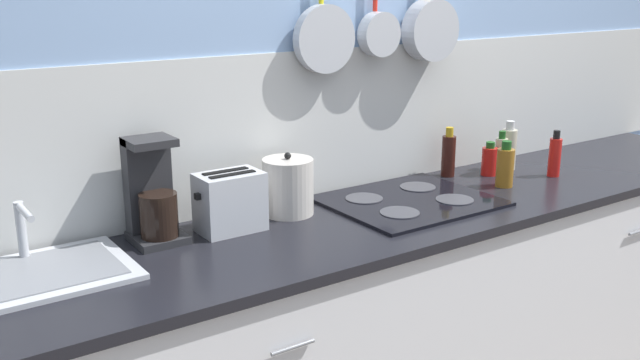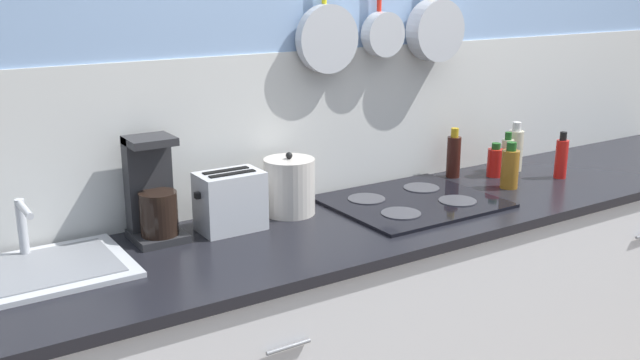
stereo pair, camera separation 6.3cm
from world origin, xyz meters
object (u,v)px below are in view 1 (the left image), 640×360
object	(u,v)px
bottle_dish_soap	(448,155)
bottle_cooking_wine	(506,167)
bottle_vinegar	(555,156)
bottle_sesame_oil	(501,154)
coffee_maker	(153,198)
kettle	(288,187)
bottle_olive_oil	(489,160)
toaster	(230,202)
bottle_hot_sauce	(509,148)

from	to	relation	value
bottle_dish_soap	bottle_cooking_wine	bearing A→B (deg)	-72.76
bottle_cooking_wine	bottle_vinegar	world-z (taller)	bottle_vinegar
bottle_sesame_oil	bottle_dish_soap	bearing A→B (deg)	159.42
coffee_maker	kettle	distance (m)	0.49
bottle_vinegar	kettle	bearing A→B (deg)	169.96
bottle_dish_soap	bottle_cooking_wine	xyz separation A→B (m)	(0.08, -0.24, -0.01)
coffee_maker	bottle_olive_oil	bearing A→B (deg)	-2.55
bottle_sesame_oil	bottle_olive_oil	bearing A→B (deg)	-178.39
coffee_maker	bottle_cooking_wine	xyz separation A→B (m)	(1.37, -0.22, -0.05)
bottle_dish_soap	kettle	bearing A→B (deg)	-177.00
bottle_vinegar	toaster	bearing A→B (deg)	173.24
toaster	bottle_olive_oil	bearing A→B (deg)	-0.20
bottle_olive_oil	bottle_hot_sauce	bearing A→B (deg)	8.73
toaster	bottle_cooking_wine	world-z (taller)	toaster
coffee_maker	bottle_cooking_wine	world-z (taller)	coffee_maker
bottle_cooking_wine	bottle_sesame_oil	xyz separation A→B (m)	(0.15, 0.16, -0.00)
toaster	bottle_hot_sauce	xyz separation A→B (m)	(1.36, 0.02, -0.00)
toaster	bottle_dish_soap	xyz separation A→B (m)	(1.06, 0.08, -0.01)
coffee_maker	bottle_vinegar	xyz separation A→B (m)	(1.66, -0.23, -0.05)
bottle_sesame_oil	bottle_hot_sauce	xyz separation A→B (m)	(0.07, 0.02, 0.01)
kettle	bottle_sesame_oil	bearing A→B (deg)	-2.31
coffee_maker	toaster	distance (m)	0.25
bottle_cooking_wine	bottle_olive_oil	bearing A→B (deg)	62.97
coffee_maker	toaster	world-z (taller)	coffee_maker
bottle_olive_oil	bottle_hot_sauce	distance (m)	0.15
coffee_maker	bottle_cooking_wine	size ratio (longest dim) A/B	1.79
coffee_maker	bottle_dish_soap	size ratio (longest dim) A/B	1.59
toaster	bottle_vinegar	xyz separation A→B (m)	(1.43, -0.17, -0.01)
bottle_sesame_oil	bottle_hot_sauce	size ratio (longest dim) A/B	0.85
bottle_olive_oil	bottle_hot_sauce	world-z (taller)	bottle_hot_sauce
kettle	toaster	bearing A→B (deg)	-170.90
bottle_cooking_wine	bottle_sesame_oil	world-z (taller)	bottle_cooking_wine
coffee_maker	bottle_olive_oil	world-z (taller)	coffee_maker
bottle_olive_oil	coffee_maker	bearing A→B (deg)	177.45
coffee_maker	bottle_hot_sauce	world-z (taller)	coffee_maker
kettle	bottle_hot_sauce	distance (m)	1.11
bottle_sesame_oil	bottle_hot_sauce	distance (m)	0.07
bottle_olive_oil	bottle_cooking_wine	bearing A→B (deg)	-117.03
bottle_dish_soap	bottle_sesame_oil	world-z (taller)	bottle_dish_soap
toaster	bottle_dish_soap	world-z (taller)	bottle_dish_soap
coffee_maker	bottle_dish_soap	bearing A→B (deg)	0.96
toaster	kettle	world-z (taller)	kettle
coffee_maker	toaster	xyz separation A→B (m)	(0.24, -0.06, -0.04)
bottle_dish_soap	bottle_hot_sauce	size ratio (longest dim) A/B	0.98
kettle	bottle_cooking_wine	distance (m)	0.91
bottle_dish_soap	bottle_olive_oil	xyz separation A→B (m)	(0.15, -0.09, -0.03)
kettle	bottle_cooking_wine	xyz separation A→B (m)	(0.89, -0.20, -0.02)
kettle	bottle_olive_oil	size ratio (longest dim) A/B	1.56
bottle_hot_sauce	bottle_vinegar	world-z (taller)	bottle_hot_sauce
kettle	bottle_sesame_oil	world-z (taller)	kettle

